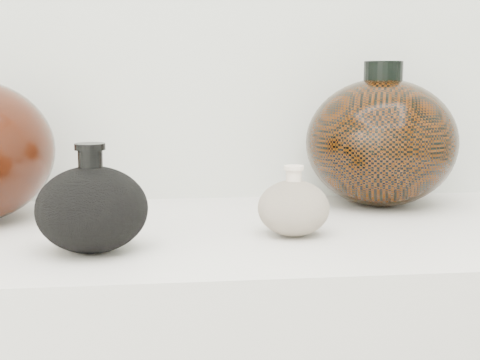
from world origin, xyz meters
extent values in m
cube|color=beige|center=(0.00, 0.95, 0.89)|extent=(1.20, 0.50, 0.03)
ellipsoid|color=black|center=(-0.14, 0.84, 0.95)|extent=(0.15, 0.15, 0.11)
cylinder|color=black|center=(-0.14, 0.84, 1.02)|extent=(0.03, 0.03, 0.03)
cylinder|color=black|center=(-0.14, 0.84, 1.03)|extent=(0.04, 0.04, 0.01)
ellipsoid|color=beige|center=(0.13, 0.90, 0.94)|extent=(0.12, 0.12, 0.08)
cylinder|color=beige|center=(0.13, 0.90, 0.98)|extent=(0.03, 0.03, 0.02)
cylinder|color=beige|center=(0.13, 0.90, 0.99)|extent=(0.03, 0.03, 0.01)
ellipsoid|color=black|center=(0.32, 1.10, 1.01)|extent=(0.32, 0.32, 0.21)
cylinder|color=black|center=(0.32, 1.10, 1.12)|extent=(0.08, 0.08, 0.04)
camera|label=1|loc=(-0.05, 0.02, 1.11)|focal=50.00mm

